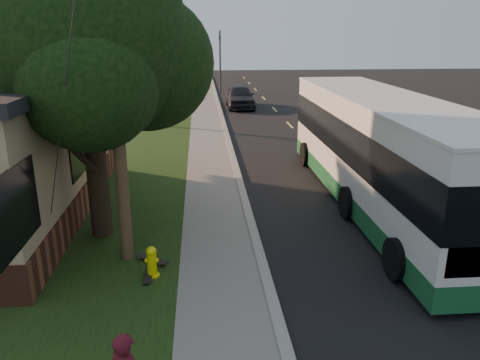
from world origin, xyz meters
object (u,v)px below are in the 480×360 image
at_px(bare_tree_far, 180,75).
at_px(distant_car, 240,96).
at_px(fire_hydrant, 152,262).
at_px(bare_tree_near, 164,91).
at_px(transit_bus, 382,149).
at_px(leafy_tree, 87,44).
at_px(traffic_signal, 220,58).
at_px(utility_pole, 113,71).
at_px(skateboard_spare, 152,259).
at_px(skateboard_main, 148,276).

distance_m(bare_tree_far, distant_car, 6.83).
relative_size(fire_hydrant, bare_tree_near, 0.17).
bearing_deg(bare_tree_far, bare_tree_near, -92.39).
distance_m(fire_hydrant, transit_bus, 8.28).
distance_m(leafy_tree, traffic_signal, 31.76).
height_order(utility_pole, skateboard_spare, utility_pole).
bearing_deg(bare_tree_far, leafy_tree, -92.45).
relative_size(skateboard_main, distant_car, 0.15).
distance_m(utility_pole, distant_car, 24.82).
height_order(traffic_signal, distant_car, traffic_signal).
distance_m(utility_pole, bare_tree_far, 29.13).
relative_size(bare_tree_near, transit_bus, 0.33).
relative_size(fire_hydrant, transit_bus, 0.06).
relative_size(leafy_tree, transit_bus, 0.60).
bearing_deg(leafy_tree, skateboard_spare, -52.11).
xyz_separation_m(skateboard_main, skateboard_spare, (0.02, 0.79, 0.01)).
xyz_separation_m(transit_bus, distant_car, (-2.79, 20.75, -1.04)).
distance_m(skateboard_main, skateboard_spare, 0.79).
bearing_deg(fire_hydrant, traffic_signal, 84.79).
height_order(bare_tree_near, distant_car, bare_tree_near).
xyz_separation_m(fire_hydrant, traffic_signal, (3.10, 34.00, 2.73)).
bearing_deg(fire_hydrant, distant_car, 80.60).
bearing_deg(bare_tree_near, bare_tree_far, 87.61).
xyz_separation_m(traffic_signal, distant_car, (1.05, -8.96, -2.32)).
height_order(utility_pole, bare_tree_near, utility_pole).
bearing_deg(skateboard_spare, bare_tree_near, 92.76).
height_order(fire_hydrant, skateboard_spare, fire_hydrant).
relative_size(transit_bus, skateboard_main, 17.41).
bearing_deg(transit_bus, skateboard_spare, -153.03).
xyz_separation_m(fire_hydrant, transit_bus, (6.94, 4.28, 1.45)).
bearing_deg(distant_car, bare_tree_far, 132.54).
distance_m(bare_tree_near, skateboard_spare, 17.42).
xyz_separation_m(utility_pole, leafy_tree, (-0.87, 1.66, 0.54)).
xyz_separation_m(bare_tree_far, skateboard_main, (0.31, -30.07, -1.88)).
bearing_deg(leafy_tree, bare_tree_near, 87.50).
distance_m(leafy_tree, bare_tree_near, 15.66).
bearing_deg(skateboard_main, bare_tree_far, 90.59).
distance_m(leafy_tree, distant_car, 23.51).
distance_m(bare_tree_near, transit_bus, 15.80).
bearing_deg(transit_bus, bare_tree_far, 105.93).
bearing_deg(bare_tree_far, skateboard_spare, -89.35).
height_order(bare_tree_far, traffic_signal, traffic_signal).
height_order(bare_tree_near, bare_tree_far, bare_tree_near).
xyz_separation_m(utility_pole, bare_tree_far, (0.31, 29.01, -2.63)).
bearing_deg(bare_tree_near, distant_car, 54.35).
relative_size(utility_pole, traffic_signal, 1.65).
height_order(bare_tree_near, traffic_signal, traffic_signal).
bearing_deg(skateboard_spare, fire_hydrant, -84.63).
distance_m(transit_bus, skateboard_main, 8.45).
height_order(transit_bus, distant_car, transit_bus).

